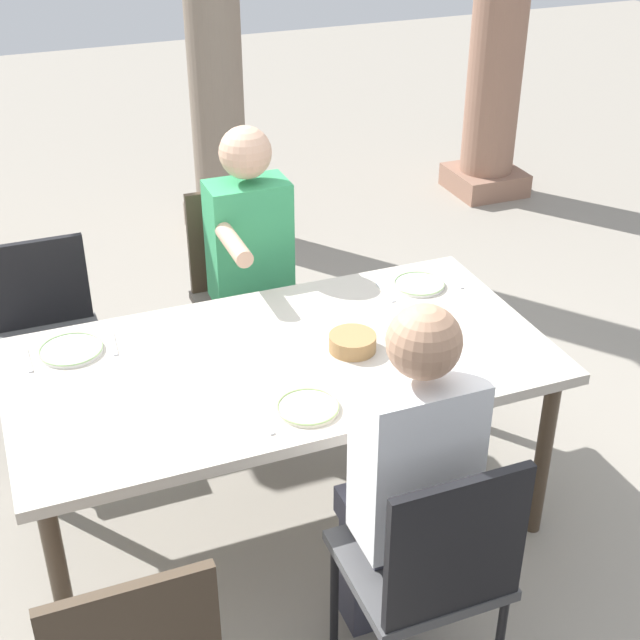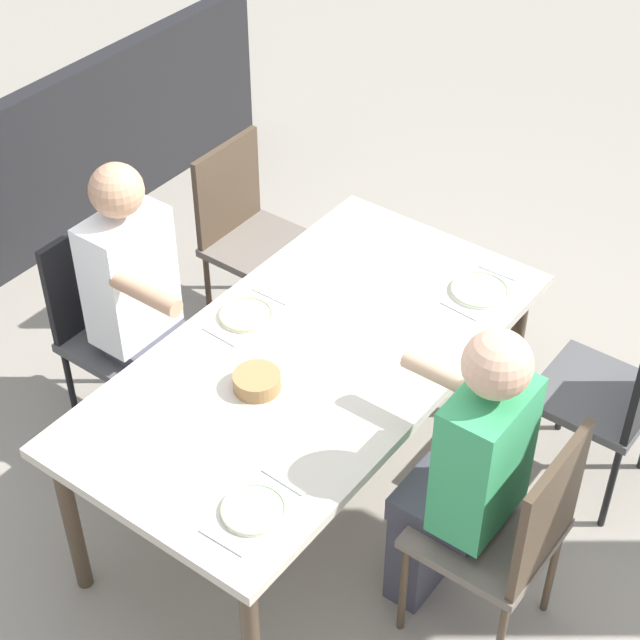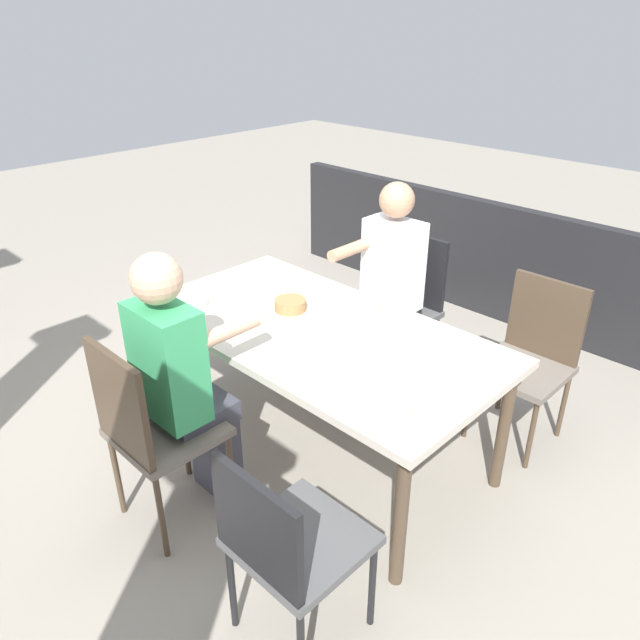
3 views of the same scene
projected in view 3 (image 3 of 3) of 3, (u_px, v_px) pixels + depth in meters
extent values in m
plane|color=gray|center=(318.00, 445.00, 3.38)|extent=(16.00, 16.00, 0.00)
cube|color=beige|center=(318.00, 332.00, 3.05)|extent=(1.90, 0.98, 0.04)
cylinder|color=#473828|center=(400.00, 519.00, 2.42)|extent=(0.06, 0.06, 0.70)
cylinder|color=#473828|center=(162.00, 362.00, 3.50)|extent=(0.06, 0.06, 0.70)
cylinder|color=#473828|center=(504.00, 429.00, 2.94)|extent=(0.06, 0.06, 0.70)
cylinder|color=#473828|center=(269.00, 316.00, 4.02)|extent=(0.06, 0.06, 0.70)
cube|color=#4F4F50|center=(301.00, 541.00, 2.19)|extent=(0.44, 0.44, 0.04)
cube|color=black|center=(257.00, 530.00, 1.97)|extent=(0.42, 0.03, 0.41)
cylinder|color=black|center=(372.00, 584.00, 2.30)|extent=(0.03, 0.03, 0.44)
cylinder|color=black|center=(303.00, 531.00, 2.54)|extent=(0.03, 0.03, 0.44)
cylinder|color=black|center=(232.00, 586.00, 2.29)|extent=(0.03, 0.03, 0.44)
cube|color=#6A6158|center=(522.00, 370.00, 3.25)|extent=(0.44, 0.44, 0.04)
cube|color=#473828|center=(546.00, 320.00, 3.27)|extent=(0.42, 0.03, 0.47)
cylinder|color=#473828|center=(468.00, 405.00, 3.36)|extent=(0.03, 0.03, 0.42)
cylinder|color=#473828|center=(531.00, 435.00, 3.12)|extent=(0.03, 0.03, 0.42)
cylinder|color=#473828|center=(502.00, 379.00, 3.60)|extent=(0.03, 0.03, 0.42)
cylinder|color=#473828|center=(563.00, 405.00, 3.36)|extent=(0.03, 0.03, 0.42)
cube|color=#6A6158|center=(168.00, 432.00, 2.72)|extent=(0.44, 0.44, 0.04)
cube|color=#473828|center=(119.00, 405.00, 2.48)|extent=(0.42, 0.03, 0.49)
cylinder|color=#473828|center=(231.00, 474.00, 2.83)|extent=(0.03, 0.03, 0.46)
cylinder|color=#473828|center=(185.00, 438.00, 3.07)|extent=(0.03, 0.03, 0.46)
cylinder|color=#473828|center=(161.00, 517.00, 2.59)|extent=(0.03, 0.03, 0.46)
cylinder|color=#473828|center=(117.00, 474.00, 2.83)|extent=(0.03, 0.03, 0.46)
cube|color=#4F4F50|center=(395.00, 315.00, 3.78)|extent=(0.44, 0.44, 0.04)
cube|color=black|center=(417.00, 271.00, 3.80)|extent=(0.42, 0.03, 0.48)
cylinder|color=black|center=(352.00, 349.00, 3.89)|extent=(0.03, 0.03, 0.46)
cylinder|color=black|center=(399.00, 371.00, 3.65)|extent=(0.03, 0.03, 0.46)
cylinder|color=black|center=(389.00, 329.00, 4.13)|extent=(0.03, 0.03, 0.46)
cylinder|color=black|center=(435.00, 348.00, 3.89)|extent=(0.03, 0.03, 0.46)
cube|color=#3F3F4C|center=(368.00, 363.00, 3.73)|extent=(0.24, 0.14, 0.46)
cube|color=#3F3F4C|center=(379.00, 318.00, 3.66)|extent=(0.28, 0.32, 0.10)
cube|color=white|center=(393.00, 264.00, 3.58)|extent=(0.34, 0.20, 0.54)
sphere|color=tan|center=(397.00, 200.00, 3.40)|extent=(0.20, 0.20, 0.20)
cylinder|color=tan|center=(349.00, 250.00, 3.46)|extent=(0.07, 0.30, 0.07)
cube|color=#3F3F4C|center=(216.00, 450.00, 2.99)|extent=(0.24, 0.14, 0.46)
cube|color=#3F3F4C|center=(196.00, 412.00, 2.80)|extent=(0.28, 0.32, 0.10)
cube|color=#389E60|center=(168.00, 363.00, 2.59)|extent=(0.34, 0.20, 0.53)
sphere|color=tan|center=(156.00, 279.00, 2.41)|extent=(0.22, 0.22, 0.22)
cylinder|color=tan|center=(230.00, 331.00, 2.60)|extent=(0.07, 0.30, 0.07)
cube|color=black|center=(516.00, 267.00, 4.53)|extent=(4.30, 0.10, 0.90)
cylinder|color=white|center=(386.00, 408.00, 2.42)|extent=(0.23, 0.23, 0.01)
torus|color=#A4C786|center=(386.00, 407.00, 2.42)|extent=(0.23, 0.23, 0.01)
cube|color=silver|center=(416.00, 425.00, 2.33)|extent=(0.02, 0.17, 0.01)
cube|color=silver|center=(358.00, 394.00, 2.51)|extent=(0.03, 0.17, 0.01)
cylinder|color=silver|center=(364.00, 308.00, 3.23)|extent=(0.20, 0.20, 0.01)
torus|color=#A0BE77|center=(364.00, 307.00, 3.23)|extent=(0.20, 0.20, 0.01)
cube|color=silver|center=(386.00, 317.00, 3.14)|extent=(0.02, 0.17, 0.01)
cube|color=silver|center=(344.00, 300.00, 3.33)|extent=(0.02, 0.17, 0.01)
cylinder|color=white|center=(189.00, 304.00, 3.28)|extent=(0.20, 0.20, 0.01)
torus|color=#A4C786|center=(189.00, 303.00, 3.28)|extent=(0.21, 0.21, 0.01)
cube|color=silver|center=(206.00, 313.00, 3.19)|extent=(0.02, 0.17, 0.01)
cube|color=silver|center=(174.00, 296.00, 3.38)|extent=(0.02, 0.17, 0.01)
cylinder|color=#9E7547|center=(290.00, 305.00, 3.21)|extent=(0.17, 0.17, 0.06)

